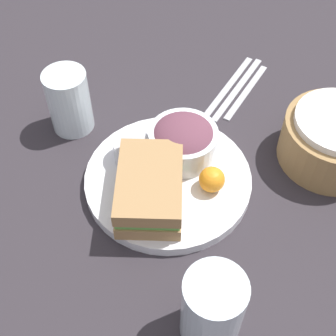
# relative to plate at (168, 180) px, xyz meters

# --- Properties ---
(ground_plane) EXTENTS (4.00, 4.00, 0.00)m
(ground_plane) POSITION_rel_plate_xyz_m (0.00, 0.00, -0.01)
(ground_plane) COLOR #2D282D
(plate) EXTENTS (0.26, 0.26, 0.02)m
(plate) POSITION_rel_plate_xyz_m (0.00, 0.00, 0.00)
(plate) COLOR silver
(plate) RESTS_ON ground_plane
(sandwich) EXTENTS (0.16, 0.12, 0.06)m
(sandwich) POSITION_rel_plate_xyz_m (0.05, -0.02, 0.04)
(sandwich) COLOR #A37A4C
(sandwich) RESTS_ON plate
(salad_bowl) EXTENTS (0.11, 0.11, 0.06)m
(salad_bowl) POSITION_rel_plate_xyz_m (-0.05, 0.01, 0.04)
(salad_bowl) COLOR white
(salad_bowl) RESTS_ON plate
(dressing_cup) EXTENTS (0.06, 0.06, 0.04)m
(dressing_cup) POSITION_rel_plate_xyz_m (-0.03, -0.06, 0.03)
(dressing_cup) COLOR #B7B7BC
(dressing_cup) RESTS_ON plate
(orange_wedge) EXTENTS (0.04, 0.04, 0.04)m
(orange_wedge) POSITION_rel_plate_xyz_m (0.01, 0.07, 0.03)
(orange_wedge) COLOR orange
(orange_wedge) RESTS_ON plate
(drink_glass) EXTENTS (0.08, 0.08, 0.12)m
(drink_glass) POSITION_rel_plate_xyz_m (0.22, 0.10, 0.05)
(drink_glass) COLOR silver
(drink_glass) RESTS_ON ground_plane
(bread_basket) EXTENTS (0.17, 0.17, 0.09)m
(bread_basket) POSITION_rel_plate_xyz_m (-0.11, 0.25, 0.03)
(bread_basket) COLOR #997547
(bread_basket) RESTS_ON ground_plane
(fork) EXTENTS (0.19, 0.07, 0.01)m
(fork) POSITION_rel_plate_xyz_m (-0.25, 0.07, -0.01)
(fork) COLOR #B2B2B7
(fork) RESTS_ON ground_plane
(knife) EXTENTS (0.19, 0.08, 0.01)m
(knife) POSITION_rel_plate_xyz_m (-0.25, 0.09, -0.01)
(knife) COLOR #B2B2B7
(knife) RESTS_ON ground_plane
(spoon) EXTENTS (0.17, 0.07, 0.01)m
(spoon) POSITION_rel_plate_xyz_m (-0.24, 0.10, -0.01)
(spoon) COLOR #B2B2B7
(spoon) RESTS_ON ground_plane
(water_glass) EXTENTS (0.07, 0.07, 0.11)m
(water_glass) POSITION_rel_plate_xyz_m (-0.09, -0.19, 0.05)
(water_glass) COLOR silver
(water_glass) RESTS_ON ground_plane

